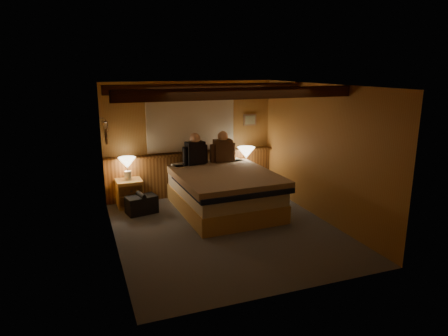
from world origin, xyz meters
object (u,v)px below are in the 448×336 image
duffel_bag (142,204)px  nightstand_right (247,181)px  lamp_left (127,164)px  person_left (195,151)px  bed (224,191)px  lamp_right (246,154)px  nightstand_left (130,193)px  person_right (223,149)px

duffel_bag → nightstand_right: bearing=-0.5°
lamp_left → duffel_bag: size_ratio=0.72×
lamp_left → person_left: size_ratio=0.66×
bed → person_left: bearing=109.5°
lamp_right → nightstand_right: bearing=1.5°
bed → nightstand_left: bed is taller
nightstand_right → person_left: bearing=-165.1°
nightstand_left → lamp_left: (-0.01, 0.05, 0.58)m
duffel_bag → lamp_right: bearing=-0.4°
nightstand_right → lamp_left: (-2.53, 0.04, 0.59)m
lamp_right → nightstand_left: bearing=-179.9°
nightstand_right → lamp_left: 2.59m
person_left → duffel_bag: person_left is taller
nightstand_left → person_right: person_right is taller
bed → lamp_right: 1.31m
nightstand_right → nightstand_left: bearing=-168.9°
bed → lamp_left: bearing=148.6°
nightstand_left → lamp_right: (2.49, 0.01, 0.60)m
lamp_right → person_left: size_ratio=0.74×
nightstand_left → person_right: size_ratio=0.81×
bed → duffel_bag: (-1.50, 0.41, -0.22)m
nightstand_left → nightstand_right: bearing=-1.0°
nightstand_left → lamp_right: lamp_right is taller
lamp_left → duffel_bag: bearing=-73.0°
lamp_left → person_left: 1.36m
lamp_right → person_left: (-1.16, -0.08, 0.15)m
nightstand_left → duffel_bag: size_ratio=0.88×
nightstand_right → lamp_right: bearing=-167.5°
person_left → person_right: (0.60, 0.02, 0.00)m
bed → lamp_right: size_ratio=4.64×
nightstand_left → person_right: 2.08m
nightstand_left → person_right: (1.94, -0.06, 0.75)m
bed → lamp_right: bearing=44.8°
bed → nightstand_left: (-1.65, 0.89, -0.13)m
lamp_right → person_left: 1.17m
person_right → lamp_right: bearing=8.4°
person_left → nightstand_left: bearing=167.3°
nightstand_left → lamp_left: size_ratio=1.22×
person_left → duffel_bag: bearing=-170.9°
person_left → person_right: 0.60m
duffel_bag → person_left: bearing=6.7°
nightstand_left → lamp_left: 0.58m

